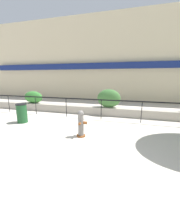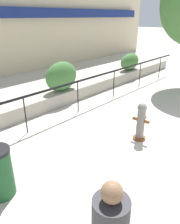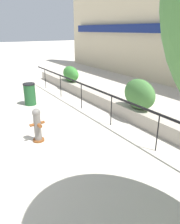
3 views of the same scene
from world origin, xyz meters
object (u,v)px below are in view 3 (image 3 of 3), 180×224
at_px(fire_hydrant, 37,125).
at_px(trash_bin, 30,94).
at_px(hedge_bush_0, 71,74).
at_px(hedge_bush_1, 139,94).

xyz_separation_m(fire_hydrant, trash_bin, (-3.63, 0.91, -0.04)).
bearing_deg(hedge_bush_0, fire_hydrant, -36.82).
xyz_separation_m(hedge_bush_0, fire_hydrant, (5.03, -3.77, -0.37)).
bearing_deg(hedge_bush_1, hedge_bush_0, 180.00).
relative_size(hedge_bush_0, hedge_bush_1, 0.99).
distance_m(hedge_bush_1, trash_bin, 5.01).
bearing_deg(hedge_bush_1, trash_bin, -145.01).
xyz_separation_m(hedge_bush_1, fire_hydrant, (-0.45, -3.77, -0.51)).
distance_m(hedge_bush_0, hedge_bush_1, 5.48).
height_order(hedge_bush_0, trash_bin, hedge_bush_0).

